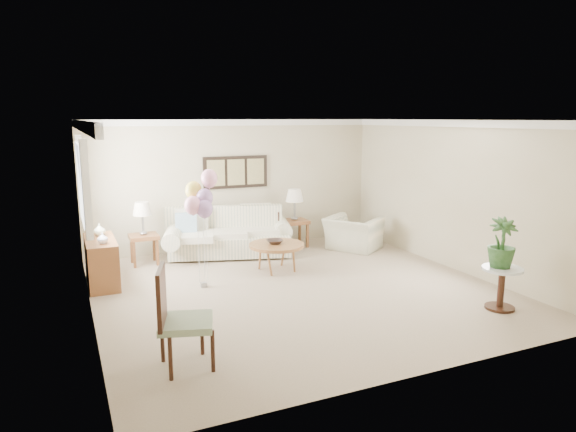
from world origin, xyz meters
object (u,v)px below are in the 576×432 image
object	(u,v)px
coffee_table	(277,246)
armchair	(353,233)
accent_chair	(178,316)
balloon_cluster	(201,197)
sofa	(229,236)

from	to	relation	value
coffee_table	armchair	size ratio (longest dim) A/B	0.95
armchair	accent_chair	world-z (taller)	accent_chair
coffee_table	balloon_cluster	bearing A→B (deg)	-166.60
sofa	armchair	xyz separation A→B (m)	(2.44, -0.60, -0.04)
sofa	armchair	size ratio (longest dim) A/B	2.74
sofa	balloon_cluster	world-z (taller)	balloon_cluster
balloon_cluster	coffee_table	bearing A→B (deg)	13.40
balloon_cluster	accent_chair	bearing A→B (deg)	-110.16
coffee_table	armchair	world-z (taller)	armchair
armchair	coffee_table	bearing A→B (deg)	77.39
sofa	balloon_cluster	xyz separation A→B (m)	(-0.96, -1.69, 1.08)
coffee_table	accent_chair	world-z (taller)	accent_chair
armchair	accent_chair	bearing A→B (deg)	96.56
sofa	coffee_table	bearing A→B (deg)	-72.16
accent_chair	balloon_cluster	xyz separation A→B (m)	(0.93, 2.52, 0.86)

